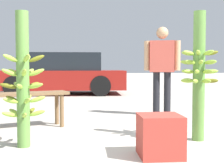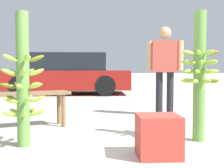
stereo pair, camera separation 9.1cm
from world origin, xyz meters
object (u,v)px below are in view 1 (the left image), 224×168
Objects in this scene: vendor_person at (162,63)px; produce_crate at (160,136)px; banana_stalk_center at (199,74)px; banana_stalk_left at (23,81)px; market_bench at (26,99)px; parked_car at (62,74)px.

vendor_person reaches higher than produce_crate.
banana_stalk_left is at bearing -176.24° from banana_stalk_center.
vendor_person is 1.28× the size of market_bench.
parked_car is at bearing 107.57° from banana_stalk_center.
banana_stalk_center is 1.84m from vendor_person.
market_bench is (-2.15, -0.95, -0.51)m from vendor_person.
banana_stalk_center reaches higher than market_bench.
produce_crate is (1.44, -7.04, -0.42)m from parked_car.
parked_car is (-2.04, 6.44, -0.15)m from banana_stalk_center.
vendor_person is 2.61m from produce_crate.
banana_stalk_left reaches higher than market_bench.
banana_stalk_left is 1.97m from banana_stalk_center.
parked_car is 10.07× the size of produce_crate.
banana_stalk_left is 1.53m from produce_crate.
vendor_person is 5.06m from parked_car.
market_bench is (-2.13, 0.88, -0.36)m from banana_stalk_center.
vendor_person reaches higher than market_bench.
banana_stalk_left is at bearing 160.78° from produce_crate.
produce_crate is at bearing -65.98° from market_bench.
banana_stalk_left is 0.93× the size of vendor_person.
banana_stalk_left reaches higher than produce_crate.
banana_stalk_left is 6.57m from parked_car.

